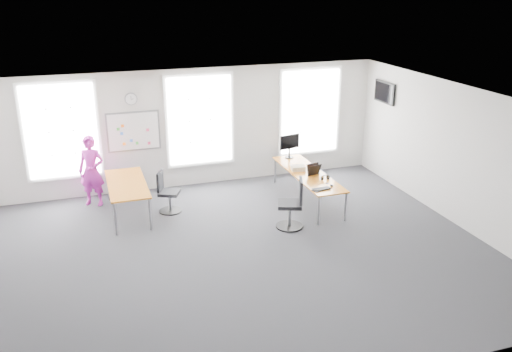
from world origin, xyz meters
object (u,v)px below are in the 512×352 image
object	(u,v)px
chair_left	(167,194)
headphones	(325,178)
keyboard	(321,189)
chair_right	(293,206)
person	(92,171)
monitor	(290,144)
desk_right	(308,175)
desk_left	(127,186)

from	to	relation	value
chair_left	headphones	bearing A→B (deg)	-80.66
chair_left	keyboard	size ratio (longest dim) A/B	2.25
chair_right	person	distance (m)	4.79
monitor	person	bearing A→B (deg)	166.66
monitor	chair_right	bearing A→B (deg)	-121.84
chair_right	monitor	bearing A→B (deg)	-179.69
chair_right	keyboard	xyz separation A→B (m)	(0.75, 0.21, 0.22)
chair_left	desk_right	bearing A→B (deg)	-72.38
headphones	desk_left	bearing A→B (deg)	159.12
desk_left	monitor	world-z (taller)	monitor
chair_left	keyboard	world-z (taller)	chair_left
chair_left	person	world-z (taller)	person
chair_left	headphones	distance (m)	3.63
monitor	headphones	bearing A→B (deg)	-96.07
desk_right	chair_right	world-z (taller)	chair_right
person	headphones	xyz separation A→B (m)	(5.07, -1.88, -0.09)
desk_left	keyboard	distance (m)	4.32
desk_right	headphones	xyz separation A→B (m)	(0.19, -0.54, 0.10)
headphones	keyboard	bearing A→B (deg)	-129.16
chair_right	headphones	bearing A→B (deg)	145.06
desk_right	headphones	world-z (taller)	headphones
desk_right	monitor	distance (m)	1.28
chair_right	keyboard	distance (m)	0.81
person	keyboard	distance (m)	5.32
chair_right	chair_left	bearing A→B (deg)	-104.60
chair_right	desk_left	bearing A→B (deg)	-98.35
headphones	monitor	distance (m)	1.79
desk_right	keyboard	size ratio (longest dim) A/B	6.64
desk_right	person	size ratio (longest dim) A/B	1.70
chair_right	chair_left	distance (m)	2.93
headphones	desk_right	bearing A→B (deg)	101.35
chair_left	monitor	distance (m)	3.48
desk_left	chair_right	world-z (taller)	chair_right
desk_right	chair_right	xyz separation A→B (m)	(-0.90, -1.30, -0.17)
desk_left	keyboard	size ratio (longest dim) A/B	4.86
person	desk_right	bearing A→B (deg)	9.55
desk_left	person	xyz separation A→B (m)	(-0.71, 0.85, 0.14)
monitor	keyboard	bearing A→B (deg)	-105.86
desk_left	chair_left	world-z (taller)	chair_left
chair_right	chair_left	world-z (taller)	chair_right
desk_left	headphones	world-z (taller)	headphones
person	headphones	size ratio (longest dim) A/B	8.80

